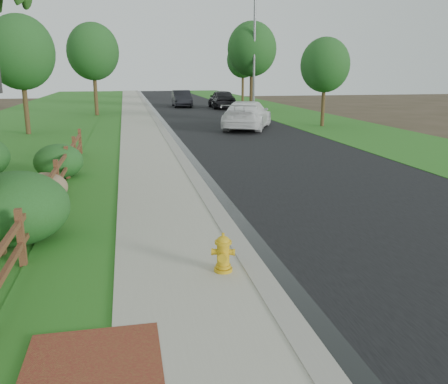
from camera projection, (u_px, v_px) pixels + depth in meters
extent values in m
plane|color=#322B1B|center=(260.00, 326.00, 6.55)|extent=(120.00, 120.00, 0.00)
cube|color=black|center=(200.00, 112.00, 40.65)|extent=(8.00, 90.00, 0.02)
cube|color=gray|center=(151.00, 112.00, 39.82)|extent=(0.40, 90.00, 0.12)
cube|color=black|center=(155.00, 113.00, 39.90)|extent=(0.50, 90.00, 0.00)
cube|color=#9C9888|center=(135.00, 113.00, 39.57)|extent=(2.20, 90.00, 0.10)
cube|color=#2A611B|center=(112.00, 113.00, 39.20)|extent=(1.60, 90.00, 0.06)
cube|color=#2A611B|center=(46.00, 114.00, 38.19)|extent=(9.00, 90.00, 0.04)
cube|color=#2A611B|center=(277.00, 110.00, 42.00)|extent=(6.00, 90.00, 0.04)
cube|color=#452417|center=(21.00, 239.00, 8.36)|extent=(0.12, 0.12, 1.10)
cube|color=#452417|center=(43.00, 203.00, 10.64)|extent=(0.12, 0.12, 1.10)
cube|color=#452417|center=(57.00, 180.00, 12.92)|extent=(0.12, 0.12, 1.10)
cube|color=#452417|center=(67.00, 163.00, 15.20)|extent=(0.12, 0.12, 1.10)
cube|color=#452417|center=(74.00, 151.00, 17.47)|extent=(0.12, 0.12, 1.10)
cube|color=#452417|center=(80.00, 142.00, 19.75)|extent=(0.12, 0.12, 1.10)
cube|color=#452417|center=(6.00, 271.00, 7.25)|extent=(0.08, 2.35, 0.10)
cube|color=#452417|center=(2.00, 247.00, 7.15)|extent=(0.08, 2.35, 0.10)
cube|color=#452417|center=(34.00, 223.00, 9.53)|extent=(0.08, 2.35, 0.10)
cube|color=#452417|center=(32.00, 204.00, 9.43)|extent=(0.08, 2.35, 0.10)
cube|color=#452417|center=(51.00, 194.00, 11.80)|extent=(0.08, 2.35, 0.10)
cube|color=#452417|center=(50.00, 178.00, 11.71)|extent=(0.08, 2.35, 0.10)
cube|color=#452417|center=(63.00, 174.00, 14.08)|extent=(0.08, 2.35, 0.10)
cube|color=#452417|center=(62.00, 161.00, 13.98)|extent=(0.08, 2.35, 0.10)
cube|color=#452417|center=(71.00, 160.00, 16.36)|extent=(0.08, 2.35, 0.10)
cube|color=#452417|center=(70.00, 148.00, 16.26)|extent=(0.08, 2.35, 0.10)
cube|color=#452417|center=(78.00, 149.00, 18.64)|extent=(0.08, 2.35, 0.10)
cube|color=#452417|center=(77.00, 139.00, 18.54)|extent=(0.08, 2.35, 0.10)
cylinder|color=gold|center=(223.00, 269.00, 8.11)|extent=(0.32, 0.32, 0.06)
cylinder|color=gold|center=(223.00, 256.00, 8.05)|extent=(0.21, 0.21, 0.48)
cylinder|color=gold|center=(223.00, 266.00, 8.10)|extent=(0.26, 0.26, 0.05)
cylinder|color=gold|center=(223.00, 242.00, 7.99)|extent=(0.29, 0.29, 0.05)
ellipsoid|color=gold|center=(223.00, 241.00, 7.99)|extent=(0.23, 0.23, 0.18)
cylinder|color=gold|center=(223.00, 235.00, 7.96)|extent=(0.05, 0.05, 0.07)
cylinder|color=gold|center=(223.00, 257.00, 7.91)|extent=(0.16, 0.14, 0.14)
cylinder|color=gold|center=(214.00, 252.00, 8.04)|extent=(0.15, 0.14, 0.11)
cylinder|color=gold|center=(232.00, 252.00, 8.02)|extent=(0.15, 0.14, 0.11)
imported|color=white|center=(247.00, 115.00, 28.45)|extent=(4.51, 6.25, 1.68)
imported|color=black|center=(222.00, 99.00, 44.31)|extent=(2.16, 5.09, 1.72)
imported|color=black|center=(182.00, 99.00, 46.29)|extent=(1.74, 4.79, 1.57)
cylinder|color=slate|center=(254.00, 55.00, 38.10)|extent=(0.19, 0.19, 9.37)
ellipsoid|color=brown|center=(45.00, 187.00, 12.64)|extent=(1.41, 1.20, 0.81)
ellipsoid|color=#1E4819|center=(16.00, 208.00, 9.55)|extent=(2.18, 2.18, 1.48)
ellipsoid|color=#1E4819|center=(59.00, 161.00, 15.43)|extent=(2.04, 2.04, 1.13)
cylinder|color=#3B2918|center=(25.00, 99.00, 25.75)|extent=(0.26, 0.26, 3.84)
ellipsoid|color=#1E4819|center=(20.00, 52.00, 25.14)|extent=(3.59, 3.59, 3.95)
cylinder|color=#3B2918|center=(323.00, 100.00, 29.60)|extent=(0.23, 0.23, 3.31)
ellipsoid|color=#1E4819|center=(325.00, 65.00, 29.07)|extent=(3.03, 3.03, 3.33)
cylinder|color=#3B2918|center=(95.00, 88.00, 36.78)|extent=(0.29, 0.29, 4.25)
ellipsoid|color=#1E4819|center=(93.00, 51.00, 36.11)|extent=(3.93, 3.93, 4.32)
cylinder|color=#3B2918|center=(251.00, 85.00, 40.54)|extent=(0.31, 0.31, 4.56)
ellipsoid|color=#1E4819|center=(252.00, 49.00, 39.81)|extent=(4.13, 4.13, 4.54)
cylinder|color=#3B2918|center=(243.00, 84.00, 52.75)|extent=(0.28, 0.28, 4.03)
ellipsoid|color=#1E4819|center=(243.00, 60.00, 52.11)|extent=(3.56, 3.56, 3.92)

